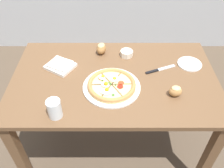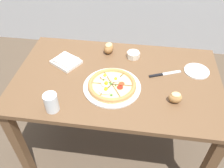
{
  "view_description": "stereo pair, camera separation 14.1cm",
  "coord_description": "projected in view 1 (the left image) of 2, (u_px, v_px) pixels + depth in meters",
  "views": [
    {
      "loc": [
        -0.02,
        -1.13,
        1.74
      ],
      "look_at": [
        -0.02,
        -0.1,
        0.77
      ],
      "focal_mm": 38.0,
      "sensor_mm": 36.0,
      "label": 1
    },
    {
      "loc": [
        0.13,
        -1.12,
        1.74
      ],
      "look_at": [
        -0.02,
        -0.1,
        0.77
      ],
      "focal_mm": 38.0,
      "sensor_mm": 36.0,
      "label": 2
    }
  ],
  "objects": [
    {
      "name": "ground_plane",
      "position": [
        114.0,
        143.0,
        2.01
      ],
      "size": [
        12.0,
        12.0,
        0.0
      ],
      "primitive_type": "plane",
      "color": "brown"
    },
    {
      "name": "dining_table",
      "position": [
        115.0,
        89.0,
        1.58
      ],
      "size": [
        1.31,
        0.79,
        0.74
      ],
      "color": "brown",
      "rests_on": "ground_plane"
    },
    {
      "name": "pizza",
      "position": [
        112.0,
        85.0,
        1.42
      ],
      "size": [
        0.35,
        0.35,
        0.05
      ],
      "color": "white",
      "rests_on": "dining_table"
    },
    {
      "name": "ramekin_bowl",
      "position": [
        127.0,
        53.0,
        1.66
      ],
      "size": [
        0.09,
        0.09,
        0.04
      ],
      "color": "silver",
      "rests_on": "dining_table"
    },
    {
      "name": "napkin_folded",
      "position": [
        61.0,
        65.0,
        1.57
      ],
      "size": [
        0.22,
        0.21,
        0.04
      ],
      "rotation": [
        0.0,
        0.0,
        -0.55
      ],
      "color": "silver",
      "rests_on": "dining_table"
    },
    {
      "name": "bread_piece_near",
      "position": [
        102.0,
        49.0,
        1.67
      ],
      "size": [
        0.09,
        0.1,
        0.08
      ],
      "rotation": [
        0.0,
        0.0,
        1.26
      ],
      "color": "#A3703D",
      "rests_on": "dining_table"
    },
    {
      "name": "bread_piece_mid",
      "position": [
        176.0,
        91.0,
        1.36
      ],
      "size": [
        0.08,
        0.06,
        0.07
      ],
      "rotation": [
        0.0,
        0.0,
        3.13
      ],
      "color": "#B27F47",
      "rests_on": "dining_table"
    },
    {
      "name": "knife_main",
      "position": [
        160.0,
        69.0,
        1.56
      ],
      "size": [
        0.21,
        0.1,
        0.01
      ],
      "rotation": [
        0.0,
        0.0,
        0.39
      ],
      "color": "silver",
      "rests_on": "dining_table"
    },
    {
      "name": "water_glass",
      "position": [
        55.0,
        109.0,
        1.25
      ],
      "size": [
        0.08,
        0.08,
        0.11
      ],
      "color": "white",
      "rests_on": "dining_table"
    },
    {
      "name": "side_saucer",
      "position": [
        190.0,
        64.0,
        1.6
      ],
      "size": [
        0.16,
        0.16,
        0.01
      ],
      "color": "white",
      "rests_on": "dining_table"
    }
  ]
}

